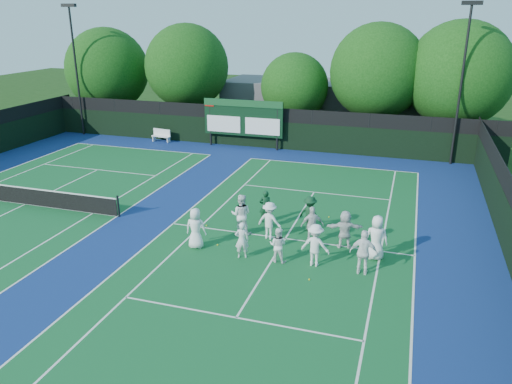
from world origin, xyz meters
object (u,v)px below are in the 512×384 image
(coach_left, at_px, (265,206))
(bench, at_px, (161,135))
(tennis_net, at_px, (24,195))
(scoreboard, at_px, (243,118))

(coach_left, bearing_deg, bench, -70.65)
(tennis_net, bearing_deg, bench, 88.57)
(scoreboard, relative_size, tennis_net, 0.53)
(bench, distance_m, coach_left, 17.74)
(scoreboard, distance_m, coach_left, 14.27)
(tennis_net, xyz_separation_m, coach_left, (12.60, 1.54, 0.31))
(scoreboard, bearing_deg, tennis_net, -115.60)
(tennis_net, height_order, coach_left, coach_left)
(scoreboard, distance_m, bench, 6.84)
(scoreboard, xyz_separation_m, tennis_net, (-6.99, -14.59, -1.70))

